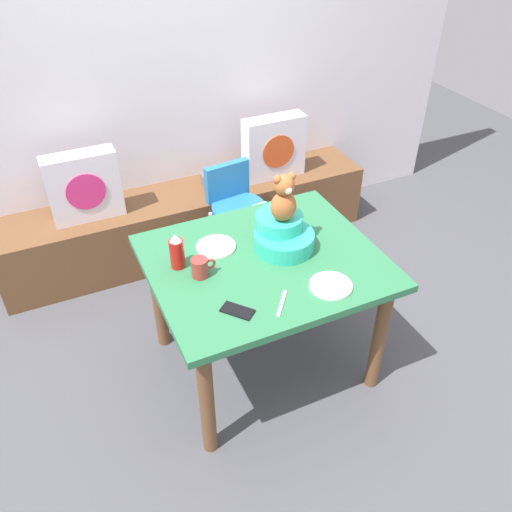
{
  "coord_description": "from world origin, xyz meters",
  "views": [
    {
      "loc": [
        -0.9,
        -1.84,
        2.32
      ],
      "look_at": [
        0.0,
        0.1,
        0.69
      ],
      "focal_mm": 37.04,
      "sensor_mm": 36.0,
      "label": 1
    }
  ],
  "objects_px": {
    "teddy_bear": "(284,199)",
    "cell_phone": "(237,311)",
    "pillow_floral_right": "(274,147)",
    "coffee_mug": "(200,267)",
    "dinner_plate_near": "(216,247)",
    "infant_seat_teal": "(282,234)",
    "pillow_floral_left": "(84,187)",
    "book_stack": "(218,181)",
    "highchair": "(238,210)",
    "ketchup_bottle": "(177,252)",
    "dining_table": "(264,276)",
    "dinner_plate_far": "(331,286)"
  },
  "relations": [
    {
      "from": "pillow_floral_left",
      "to": "pillow_floral_right",
      "type": "distance_m",
      "value": 1.31
    },
    {
      "from": "infant_seat_teal",
      "to": "teddy_bear",
      "type": "bearing_deg",
      "value": -90.0
    },
    {
      "from": "pillow_floral_right",
      "to": "ketchup_bottle",
      "type": "height_order",
      "value": "ketchup_bottle"
    },
    {
      "from": "pillow_floral_right",
      "to": "infant_seat_teal",
      "type": "relative_size",
      "value": 1.33
    },
    {
      "from": "highchair",
      "to": "ketchup_bottle",
      "type": "relative_size",
      "value": 4.27
    },
    {
      "from": "pillow_floral_right",
      "to": "dinner_plate_near",
      "type": "xyz_separation_m",
      "value": [
        -0.83,
        -1.02,
        0.07
      ]
    },
    {
      "from": "dining_table",
      "to": "coffee_mug",
      "type": "bearing_deg",
      "value": 177.94
    },
    {
      "from": "coffee_mug",
      "to": "book_stack",
      "type": "bearing_deg",
      "value": 65.64
    },
    {
      "from": "ketchup_bottle",
      "to": "highchair",
      "type": "bearing_deg",
      "value": 48.47
    },
    {
      "from": "infant_seat_teal",
      "to": "pillow_floral_left",
      "type": "bearing_deg",
      "value": 124.75
    },
    {
      "from": "ketchup_bottle",
      "to": "dinner_plate_near",
      "type": "height_order",
      "value": "ketchup_bottle"
    },
    {
      "from": "pillow_floral_right",
      "to": "infant_seat_teal",
      "type": "xyz_separation_m",
      "value": [
        -0.52,
        -1.14,
        0.13
      ]
    },
    {
      "from": "pillow_floral_left",
      "to": "dinner_plate_near",
      "type": "distance_m",
      "value": 1.13
    },
    {
      "from": "dinner_plate_near",
      "to": "dinner_plate_far",
      "type": "xyz_separation_m",
      "value": [
        0.37,
        -0.5,
        0.0
      ]
    },
    {
      "from": "pillow_floral_right",
      "to": "highchair",
      "type": "bearing_deg",
      "value": -137.79
    },
    {
      "from": "teddy_bear",
      "to": "cell_phone",
      "type": "bearing_deg",
      "value": -138.53
    },
    {
      "from": "pillow_floral_left",
      "to": "teddy_bear",
      "type": "xyz_separation_m",
      "value": [
        0.79,
        -1.14,
        0.34
      ]
    },
    {
      "from": "coffee_mug",
      "to": "dinner_plate_far",
      "type": "xyz_separation_m",
      "value": [
        0.51,
        -0.33,
        -0.04
      ]
    },
    {
      "from": "teddy_bear",
      "to": "ketchup_bottle",
      "type": "bearing_deg",
      "value": 173.36
    },
    {
      "from": "pillow_floral_right",
      "to": "teddy_bear",
      "type": "xyz_separation_m",
      "value": [
        -0.52,
        -1.14,
        0.34
      ]
    },
    {
      "from": "pillow_floral_left",
      "to": "ketchup_bottle",
      "type": "distance_m",
      "value": 1.12
    },
    {
      "from": "cell_phone",
      "to": "dinner_plate_near",
      "type": "bearing_deg",
      "value": 39.57
    },
    {
      "from": "ketchup_bottle",
      "to": "dinner_plate_near",
      "type": "distance_m",
      "value": 0.24
    },
    {
      "from": "teddy_bear",
      "to": "coffee_mug",
      "type": "height_order",
      "value": "teddy_bear"
    },
    {
      "from": "pillow_floral_right",
      "to": "dinner_plate_far",
      "type": "xyz_separation_m",
      "value": [
        -0.46,
        -1.52,
        0.07
      ]
    },
    {
      "from": "pillow_floral_right",
      "to": "cell_phone",
      "type": "relative_size",
      "value": 3.06
    },
    {
      "from": "pillow_floral_right",
      "to": "dinner_plate_near",
      "type": "height_order",
      "value": "pillow_floral_right"
    },
    {
      "from": "infant_seat_teal",
      "to": "ketchup_bottle",
      "type": "bearing_deg",
      "value": 173.42
    },
    {
      "from": "highchair",
      "to": "dinner_plate_near",
      "type": "distance_m",
      "value": 0.74
    },
    {
      "from": "highchair",
      "to": "pillow_floral_left",
      "type": "bearing_deg",
      "value": 154.1
    },
    {
      "from": "highchair",
      "to": "coffee_mug",
      "type": "bearing_deg",
      "value": -123.57
    },
    {
      "from": "pillow_floral_left",
      "to": "cell_phone",
      "type": "height_order",
      "value": "pillow_floral_left"
    },
    {
      "from": "pillow_floral_left",
      "to": "book_stack",
      "type": "relative_size",
      "value": 2.2
    },
    {
      "from": "pillow_floral_right",
      "to": "dinner_plate_far",
      "type": "relative_size",
      "value": 2.2
    },
    {
      "from": "highchair",
      "to": "infant_seat_teal",
      "type": "xyz_separation_m",
      "value": [
        -0.06,
        -0.73,
        0.29
      ]
    },
    {
      "from": "dinner_plate_near",
      "to": "dinner_plate_far",
      "type": "distance_m",
      "value": 0.62
    },
    {
      "from": "pillow_floral_right",
      "to": "teddy_bear",
      "type": "bearing_deg",
      "value": -114.47
    },
    {
      "from": "highchair",
      "to": "book_stack",
      "type": "bearing_deg",
      "value": 85.59
    },
    {
      "from": "coffee_mug",
      "to": "highchair",
      "type": "bearing_deg",
      "value": 56.43
    },
    {
      "from": "infant_seat_teal",
      "to": "dinner_plate_far",
      "type": "distance_m",
      "value": 0.39
    },
    {
      "from": "pillow_floral_right",
      "to": "coffee_mug",
      "type": "distance_m",
      "value": 1.55
    },
    {
      "from": "pillow_floral_left",
      "to": "dining_table",
      "type": "distance_m",
      "value": 1.38
    },
    {
      "from": "dining_table",
      "to": "cell_phone",
      "type": "relative_size",
      "value": 7.78
    },
    {
      "from": "coffee_mug",
      "to": "dinner_plate_near",
      "type": "relative_size",
      "value": 0.6
    },
    {
      "from": "pillow_floral_right",
      "to": "book_stack",
      "type": "height_order",
      "value": "pillow_floral_right"
    },
    {
      "from": "pillow_floral_right",
      "to": "dinner_plate_far",
      "type": "distance_m",
      "value": 1.59
    },
    {
      "from": "dining_table",
      "to": "dinner_plate_far",
      "type": "height_order",
      "value": "dinner_plate_far"
    },
    {
      "from": "teddy_bear",
      "to": "pillow_floral_left",
      "type": "bearing_deg",
      "value": 124.73
    },
    {
      "from": "infant_seat_teal",
      "to": "coffee_mug",
      "type": "height_order",
      "value": "infant_seat_teal"
    },
    {
      "from": "infant_seat_teal",
      "to": "teddy_bear",
      "type": "height_order",
      "value": "teddy_bear"
    }
  ]
}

